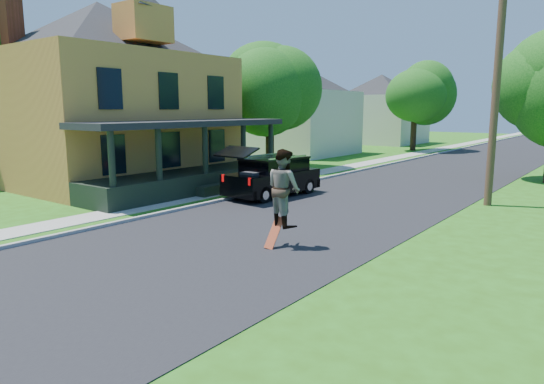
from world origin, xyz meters
The scene contains 14 objects.
ground centered at (0.00, 0.00, 0.00)m, with size 140.00×140.00×0.00m, color #2A5911.
street centered at (0.00, 20.00, 0.00)m, with size 8.00×120.00×0.02m, color black.
curb centered at (-4.05, 20.00, 0.00)m, with size 0.15×120.00×0.12m, color gray.
sidewalk centered at (-5.60, 20.00, 0.00)m, with size 1.30×120.00×0.03m, color gray.
front_walk centered at (-9.50, 6.00, 0.00)m, with size 6.50×1.20×0.03m, color gray.
main_house centered at (-12.80, 5.99, 4.92)m, with size 15.56×15.56×10.10m.
neighbor_house_mid centered at (-13.50, 24.00, 4.19)m, with size 12.78×12.78×8.30m.
neighbor_house_far centered at (-13.50, 40.00, 4.19)m, with size 12.78×12.78×8.30m.
black_suv centered at (-3.20, 7.30, 0.84)m, with size 2.09×4.80×2.19m.
skateboarder centered at (1.57, 1.50, 1.58)m, with size 1.20×1.07×2.05m.
skateboard centered at (1.48, 1.21, 0.38)m, with size 0.26×0.59×0.82m.
tree_left_mid centered at (-9.23, 15.00, 5.31)m, with size 5.71×5.73×8.12m.
tree_left_far centered at (-7.14, 33.08, 5.52)m, with size 5.86×5.92×8.33m.
utility_pole_near centered at (4.50, 10.72, 5.21)m, with size 1.73×0.47×10.11m.
Camera 1 is at (8.90, -8.66, 3.62)m, focal length 32.00 mm.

